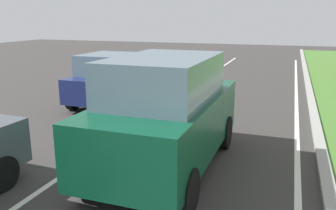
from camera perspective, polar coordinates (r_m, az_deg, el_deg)
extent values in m
plane|color=#383533|center=(11.58, 2.19, -0.82)|extent=(60.00, 60.00, 0.00)
cube|color=silver|center=(11.80, -1.06, -0.51)|extent=(0.12, 32.00, 0.01)
cube|color=silver|center=(11.10, 20.24, -2.35)|extent=(0.12, 32.00, 0.01)
cube|color=#9E9B93|center=(11.11, 22.84, -2.27)|extent=(0.24, 48.00, 0.12)
cube|color=#0C472D|center=(6.92, -0.09, -3.13)|extent=(1.93, 4.51, 1.10)
cube|color=slate|center=(6.56, -0.54, 4.46)|extent=(1.72, 2.71, 0.80)
cylinder|color=black|center=(8.74, -2.06, -3.20)|extent=(0.23, 0.76, 0.76)
cylinder|color=black|center=(8.28, 9.27, -4.38)|extent=(0.23, 0.76, 0.76)
cylinder|color=black|center=(6.20, -12.84, -11.06)|extent=(0.23, 0.76, 0.76)
cylinder|color=black|center=(5.53, 3.12, -13.96)|extent=(0.23, 0.76, 0.76)
cylinder|color=black|center=(6.90, -25.54, -10.03)|extent=(0.24, 0.65, 0.64)
cube|color=navy|center=(12.50, -9.23, 3.42)|extent=(1.67, 3.71, 0.80)
cube|color=slate|center=(12.17, -9.94, 6.63)|extent=(1.50, 1.91, 0.68)
cylinder|color=black|center=(14.02, -9.39, 2.89)|extent=(0.22, 0.60, 0.60)
cylinder|color=black|center=(13.35, -3.72, 2.50)|extent=(0.22, 0.60, 0.60)
cylinder|color=black|center=(11.94, -15.25, 0.63)|extent=(0.22, 0.60, 0.60)
cylinder|color=black|center=(11.15, -8.88, 0.03)|extent=(0.22, 0.60, 0.60)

